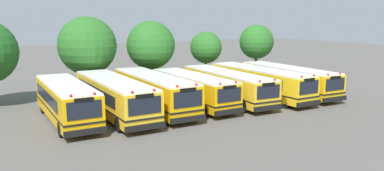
{
  "coord_description": "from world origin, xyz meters",
  "views": [
    {
      "loc": [
        -14.91,
        -26.45,
        6.91
      ],
      "look_at": [
        -0.03,
        0.0,
        1.6
      ],
      "focal_mm": 35.96,
      "sensor_mm": 36.0,
      "label": 1
    }
  ],
  "objects_px": {
    "school_bus_4": "(226,85)",
    "school_bus_6": "(287,79)",
    "school_bus_2": "(154,91)",
    "school_bus_5": "(259,81)",
    "school_bus_0": "(66,100)",
    "tree_2": "(152,44)",
    "tree_3": "(206,48)",
    "school_bus_1": "(114,95)",
    "tree_1": "(88,46)",
    "tree_4": "(257,42)",
    "school_bus_3": "(193,89)"
  },
  "relations": [
    {
      "from": "school_bus_4",
      "to": "school_bus_6",
      "type": "distance_m",
      "value": 6.68
    },
    {
      "from": "school_bus_2",
      "to": "school_bus_5",
      "type": "height_order",
      "value": "school_bus_2"
    },
    {
      "from": "school_bus_2",
      "to": "school_bus_4",
      "type": "relative_size",
      "value": 0.97
    },
    {
      "from": "school_bus_0",
      "to": "school_bus_6",
      "type": "bearing_deg",
      "value": 179.65
    },
    {
      "from": "tree_2",
      "to": "tree_3",
      "type": "distance_m",
      "value": 6.57
    },
    {
      "from": "school_bus_0",
      "to": "school_bus_1",
      "type": "height_order",
      "value": "school_bus_1"
    },
    {
      "from": "school_bus_1",
      "to": "school_bus_5",
      "type": "height_order",
      "value": "school_bus_1"
    },
    {
      "from": "school_bus_1",
      "to": "tree_1",
      "type": "xyz_separation_m",
      "value": [
        0.37,
        7.95,
        3.0
      ]
    },
    {
      "from": "tree_1",
      "to": "school_bus_6",
      "type": "bearing_deg",
      "value": -26.44
    },
    {
      "from": "tree_1",
      "to": "tree_3",
      "type": "distance_m",
      "value": 12.4
    },
    {
      "from": "tree_2",
      "to": "tree_4",
      "type": "bearing_deg",
      "value": 1.0
    },
    {
      "from": "school_bus_1",
      "to": "tree_4",
      "type": "relative_size",
      "value": 1.86
    },
    {
      "from": "school_bus_5",
      "to": "tree_3",
      "type": "bearing_deg",
      "value": -87.8
    },
    {
      "from": "school_bus_1",
      "to": "tree_2",
      "type": "relative_size",
      "value": 1.73
    },
    {
      "from": "tree_4",
      "to": "tree_1",
      "type": "bearing_deg",
      "value": 179.31
    },
    {
      "from": "school_bus_0",
      "to": "school_bus_4",
      "type": "relative_size",
      "value": 0.89
    },
    {
      "from": "school_bus_0",
      "to": "tree_1",
      "type": "distance_m",
      "value": 9.27
    },
    {
      "from": "school_bus_0",
      "to": "school_bus_2",
      "type": "distance_m",
      "value": 6.48
    },
    {
      "from": "tree_2",
      "to": "school_bus_1",
      "type": "bearing_deg",
      "value": -129.81
    },
    {
      "from": "school_bus_2",
      "to": "school_bus_6",
      "type": "xyz_separation_m",
      "value": [
        13.38,
        -0.18,
        -0.08
      ]
    },
    {
      "from": "school_bus_4",
      "to": "school_bus_0",
      "type": "bearing_deg",
      "value": 2.22
    },
    {
      "from": "school_bus_4",
      "to": "tree_4",
      "type": "xyz_separation_m",
      "value": [
        9.3,
        7.6,
        2.97
      ]
    },
    {
      "from": "school_bus_6",
      "to": "tree_4",
      "type": "relative_size",
      "value": 1.83
    },
    {
      "from": "school_bus_1",
      "to": "school_bus_3",
      "type": "height_order",
      "value": "school_bus_1"
    },
    {
      "from": "school_bus_0",
      "to": "school_bus_2",
      "type": "height_order",
      "value": "school_bus_2"
    },
    {
      "from": "school_bus_6",
      "to": "tree_3",
      "type": "distance_m",
      "value": 9.49
    },
    {
      "from": "school_bus_2",
      "to": "school_bus_6",
      "type": "height_order",
      "value": "school_bus_2"
    },
    {
      "from": "school_bus_3",
      "to": "school_bus_6",
      "type": "xyz_separation_m",
      "value": [
        10.07,
        0.01,
        0.01
      ]
    },
    {
      "from": "school_bus_1",
      "to": "school_bus_6",
      "type": "distance_m",
      "value": 16.53
    },
    {
      "from": "school_bus_5",
      "to": "tree_1",
      "type": "xyz_separation_m",
      "value": [
        -12.85,
        8.05,
        3.03
      ]
    },
    {
      "from": "school_bus_0",
      "to": "school_bus_4",
      "type": "height_order",
      "value": "school_bus_0"
    },
    {
      "from": "school_bus_4",
      "to": "tree_3",
      "type": "bearing_deg",
      "value": -107.88
    },
    {
      "from": "school_bus_3",
      "to": "school_bus_5",
      "type": "relative_size",
      "value": 0.87
    },
    {
      "from": "school_bus_0",
      "to": "school_bus_4",
      "type": "xyz_separation_m",
      "value": [
        13.19,
        0.13,
        -0.07
      ]
    },
    {
      "from": "school_bus_0",
      "to": "school_bus_3",
      "type": "xyz_separation_m",
      "value": [
        9.8,
        -0.09,
        -0.07
      ]
    },
    {
      "from": "school_bus_1",
      "to": "school_bus_0",
      "type": "bearing_deg",
      "value": -0.36
    },
    {
      "from": "school_bus_1",
      "to": "school_bus_2",
      "type": "relative_size",
      "value": 1.05
    },
    {
      "from": "tree_3",
      "to": "tree_4",
      "type": "relative_size",
      "value": 0.89
    },
    {
      "from": "school_bus_3",
      "to": "school_bus_4",
      "type": "xyz_separation_m",
      "value": [
        3.4,
        0.22,
        -0.0
      ]
    },
    {
      "from": "school_bus_1",
      "to": "school_bus_2",
      "type": "distance_m",
      "value": 3.15
    },
    {
      "from": "tree_1",
      "to": "school_bus_1",
      "type": "bearing_deg",
      "value": -92.65
    },
    {
      "from": "tree_1",
      "to": "tree_3",
      "type": "bearing_deg",
      "value": 1.41
    },
    {
      "from": "school_bus_0",
      "to": "school_bus_6",
      "type": "height_order",
      "value": "school_bus_0"
    },
    {
      "from": "school_bus_0",
      "to": "school_bus_6",
      "type": "relative_size",
      "value": 0.89
    },
    {
      "from": "school_bus_4",
      "to": "school_bus_6",
      "type": "bearing_deg",
      "value": 179.87
    },
    {
      "from": "school_bus_5",
      "to": "school_bus_0",
      "type": "bearing_deg",
      "value": -1.36
    },
    {
      "from": "tree_4",
      "to": "school_bus_3",
      "type": "bearing_deg",
      "value": -148.38
    },
    {
      "from": "school_bus_1",
      "to": "school_bus_6",
      "type": "relative_size",
      "value": 1.02
    },
    {
      "from": "school_bus_3",
      "to": "tree_2",
      "type": "distance_m",
      "value": 8.21
    },
    {
      "from": "school_bus_5",
      "to": "tree_2",
      "type": "relative_size",
      "value": 1.75
    }
  ]
}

